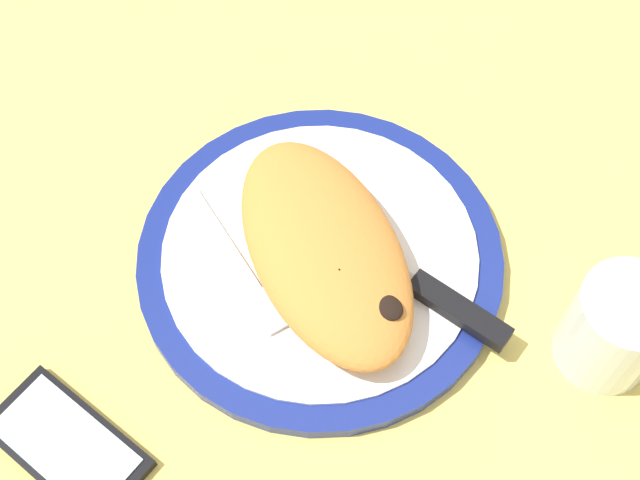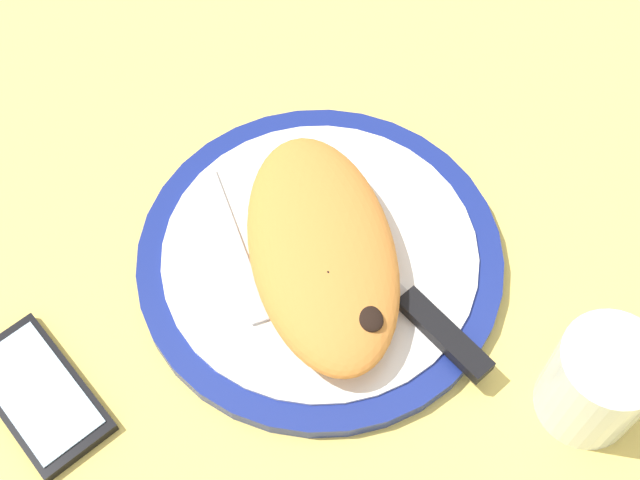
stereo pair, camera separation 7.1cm
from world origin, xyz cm
name	(u,v)px [view 2 (the right image)]	position (x,y,z in cm)	size (l,w,h in cm)	color
ground_plane	(320,270)	(0.00, 0.00, -1.50)	(150.00, 150.00, 3.00)	#EACC60
plate	(320,257)	(0.00, 0.00, 0.85)	(30.90, 30.90, 1.76)	navy
calzone	(327,249)	(1.18, 0.44, 4.19)	(23.15, 13.08, 4.83)	orange
fork	(242,258)	(-0.27, -6.52, 1.96)	(15.41, 4.80, 0.40)	silver
knife	(415,307)	(6.38, 6.84, 2.25)	(19.67, 13.84, 1.20)	silver
smartphone	(39,394)	(8.88, -23.41, 0.56)	(13.96, 12.15, 1.16)	black
water_glass	(595,385)	(15.25, 18.58, 3.84)	(7.64, 7.64, 8.94)	silver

